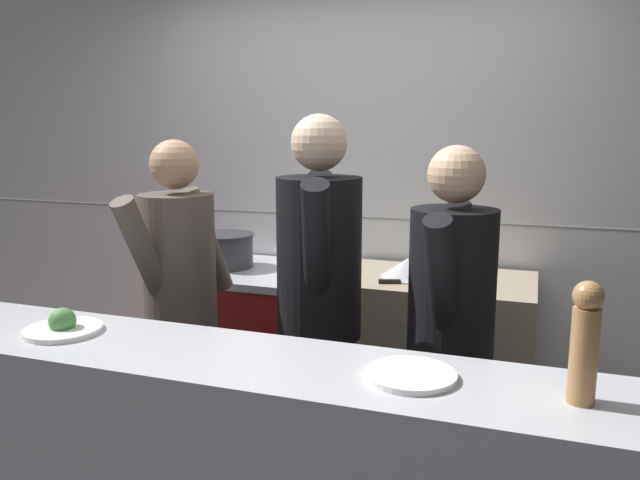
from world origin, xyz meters
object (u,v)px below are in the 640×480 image
Objects in this scene: mixing_bowl_steel at (408,267)px; chefs_knife at (410,282)px; oven_range at (267,343)px; chef_head_cook at (180,301)px; chef_line at (450,333)px; plated_dish_appetiser at (411,375)px; pepper_mill at (585,340)px; stock_pot at (226,249)px; plated_dish_main at (63,326)px; sauce_pot at (303,261)px; chef_sous at (319,300)px.

mixing_bowl_steel is 0.74× the size of chefs_knife.
mixing_bowl_steel is at bearing 107.20° from chefs_knife.
oven_range is 0.96m from mixing_bowl_steel.
chef_head_cook reaches higher than chef_line.
pepper_mill is (0.44, -0.01, 0.16)m from plated_dish_appetiser.
plated_dish_appetiser is at bearing -78.95° from chefs_knife.
stock_pot is at bearing -177.85° from oven_range.
plated_dish_main is 0.72m from chef_head_cook.
pepper_mill is at bearing -62.63° from chefs_knife.
sauce_pot is 0.81m from chef_sous.
stock_pot reaches higher than mixing_bowl_steel.
plated_dish_main is at bearing -147.28° from chef_line.
plated_dish_main is at bearing 179.72° from pepper_mill.
plated_dish_appetiser is (1.37, -1.49, 0.01)m from stock_pot.
plated_dish_main reaches higher than mixing_bowl_steel.
pepper_mill is at bearing -1.82° from plated_dish_appetiser.
sauce_pot is (0.24, -0.05, 0.52)m from oven_range.
chef_sous is at bearing -52.63° from oven_range.
chefs_knife is 1.45× the size of plated_dish_main.
chef_head_cook is at bearing 156.04° from pepper_mill.
sauce_pot reaches higher than chefs_knife.
mixing_bowl_steel is 1.74m from plated_dish_main.
plated_dish_main reaches higher than oven_range.
chef_sous reaches higher than chef_line.
stock_pot is 1.11m from chefs_knife.
chefs_knife is (0.62, -0.11, -0.04)m from sauce_pot.
chef_line is (0.55, -0.05, -0.06)m from chef_sous.
pepper_mill reaches higher than plated_dish_appetiser.
stock_pot is at bearing 153.11° from chef_line.
pepper_mill reaches higher than oven_range.
oven_range is at bearing 126.69° from plated_dish_appetiser.
chef_head_cook is 1.01× the size of chef_line.
chef_sous is at bearing 12.47° from chef_head_cook.
stock_pot is at bearing 175.80° from sauce_pot.
chefs_knife is at bearing 116.69° from chef_line.
plated_dish_appetiser is (0.88, -1.46, 0.04)m from sauce_pot.
sauce_pot is 1.70m from plated_dish_appetiser.
stock_pot is 1.17× the size of mixing_bowl_steel.
stock_pot is 0.20× the size of chef_line.
stock_pot is 1.02× the size of pepper_mill.
plated_dish_main is 1.20m from plated_dish_appetiser.
plated_dish_appetiser is at bearing -20.16° from chef_head_cook.
plated_dish_appetiser is at bearing -58.94° from sauce_pot.
chef_head_cook reaches higher than plated_dish_main.
mixing_bowl_steel is at bearing 101.64° from plated_dish_appetiser.
chef_sous reaches higher than chef_head_cook.
sauce_pot is at bearing -4.20° from stock_pot.
plated_dish_main is (-0.33, -1.46, 0.05)m from sauce_pot.
chef_line reaches higher than plated_dish_main.
stock_pot is 1.25× the size of plated_dish_main.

